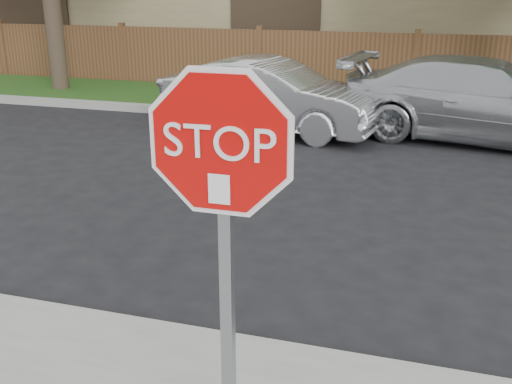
% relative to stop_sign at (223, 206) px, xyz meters
% --- Properties ---
extents(ground, '(90.00, 90.00, 0.00)m').
position_rel_stop_sign_xyz_m(ground, '(0.48, 1.48, -1.83)').
color(ground, black).
rests_on(ground, ground).
extents(far_curb, '(70.00, 0.30, 0.15)m').
position_rel_stop_sign_xyz_m(far_curb, '(0.48, 9.63, -1.75)').
color(far_curb, gray).
rests_on(far_curb, ground).
extents(grass_strip, '(70.00, 3.00, 0.12)m').
position_rel_stop_sign_xyz_m(grass_strip, '(0.48, 11.28, -1.77)').
color(grass_strip, '#1E4714').
rests_on(grass_strip, ground).
extents(fence, '(70.00, 0.12, 1.60)m').
position_rel_stop_sign_xyz_m(fence, '(0.48, 12.88, -1.03)').
color(fence, '#50311C').
rests_on(fence, ground).
extents(stop_sign, '(1.01, 0.13, 2.55)m').
position_rel_stop_sign_xyz_m(stop_sign, '(0.00, 0.00, 0.00)').
color(stop_sign, gray).
rests_on(stop_sign, sidewalk_near).
extents(sedan_left, '(4.46, 2.13, 1.41)m').
position_rel_stop_sign_xyz_m(sedan_left, '(-2.08, 8.59, -1.12)').
color(sedan_left, silver).
rests_on(sedan_left, ground).
extents(sedan_right, '(5.48, 2.94, 1.51)m').
position_rel_stop_sign_xyz_m(sedan_right, '(1.89, 9.04, -1.07)').
color(sedan_right, '#B6BABE').
rests_on(sedan_right, ground).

